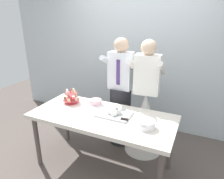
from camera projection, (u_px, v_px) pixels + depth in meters
The scene contains 9 objects.
ground_plane at pixel (103, 165), 2.81m from camera, with size 8.00×8.00×0.00m, color #564C47.
rear_wall at pixel (139, 46), 3.49m from camera, with size 5.20×0.10×2.90m, color silver.
dessert_table at pixel (102, 120), 2.57m from camera, with size 1.80×0.80×0.78m.
cupcake_stand at pixel (71, 97), 2.87m from camera, with size 0.23×0.23×0.21m.
main_cake_tray at pixel (114, 112), 2.53m from camera, with size 0.44×0.31×0.12m.
plate_stack at pixel (146, 124), 2.25m from camera, with size 0.20×0.20×0.09m.
round_cake at pixel (96, 102), 2.83m from camera, with size 0.24×0.24×0.07m.
person_groom at pixel (120, 99), 3.10m from camera, with size 0.46×0.49×1.66m.
person_bride at pixel (145, 115), 2.96m from camera, with size 0.56×0.56×1.66m.
Camera 1 is at (1.06, -2.02, 1.95)m, focal length 32.77 mm.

